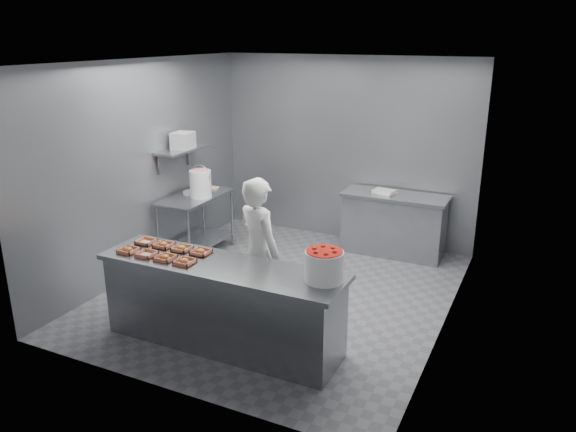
% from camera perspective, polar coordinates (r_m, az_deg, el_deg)
% --- Properties ---
extents(floor, '(4.50, 4.50, 0.00)m').
position_cam_1_polar(floor, '(7.11, -0.75, -7.74)').
color(floor, '#4C4C51').
rests_on(floor, ground).
extents(ceiling, '(4.50, 4.50, 0.00)m').
position_cam_1_polar(ceiling, '(6.40, -0.86, 15.43)').
color(ceiling, white).
rests_on(ceiling, wall_back).
extents(wall_back, '(4.00, 0.04, 2.80)m').
position_cam_1_polar(wall_back, '(8.64, 5.88, 6.67)').
color(wall_back, slate).
rests_on(wall_back, ground).
extents(wall_left, '(0.04, 4.50, 2.80)m').
position_cam_1_polar(wall_left, '(7.69, -14.32, 4.78)').
color(wall_left, slate).
rests_on(wall_left, ground).
extents(wall_right, '(0.04, 4.50, 2.80)m').
position_cam_1_polar(wall_right, '(6.04, 16.48, 0.99)').
color(wall_right, slate).
rests_on(wall_right, ground).
extents(service_counter, '(2.60, 0.70, 0.90)m').
position_cam_1_polar(service_counter, '(5.85, -6.70, -8.90)').
color(service_counter, slate).
rests_on(service_counter, ground).
extents(prep_table, '(0.60, 1.20, 0.90)m').
position_cam_1_polar(prep_table, '(8.16, -9.32, -0.03)').
color(prep_table, slate).
rests_on(prep_table, ground).
extents(back_counter, '(1.50, 0.60, 0.90)m').
position_cam_1_polar(back_counter, '(8.31, 10.68, -0.79)').
color(back_counter, slate).
rests_on(back_counter, ground).
extents(wall_shelf, '(0.35, 0.90, 0.03)m').
position_cam_1_polar(wall_shelf, '(8.01, -10.68, 6.65)').
color(wall_shelf, slate).
rests_on(wall_shelf, wall_left).
extents(tray_0, '(0.19, 0.18, 0.06)m').
position_cam_1_polar(tray_0, '(6.15, -15.94, -3.34)').
color(tray_0, tan).
rests_on(tray_0, service_counter).
extents(tray_1, '(0.19, 0.18, 0.04)m').
position_cam_1_polar(tray_1, '(6.00, -14.18, -3.76)').
color(tray_1, tan).
rests_on(tray_1, service_counter).
extents(tray_2, '(0.19, 0.18, 0.06)m').
position_cam_1_polar(tray_2, '(5.86, -12.39, -4.14)').
color(tray_2, tan).
rests_on(tray_2, service_counter).
extents(tray_3, '(0.19, 0.18, 0.06)m').
position_cam_1_polar(tray_3, '(5.72, -10.48, -4.56)').
color(tray_3, tan).
rests_on(tray_3, service_counter).
extents(tray_4, '(0.19, 0.18, 0.04)m').
position_cam_1_polar(tray_4, '(6.35, -14.22, -2.53)').
color(tray_4, tan).
rests_on(tray_4, service_counter).
extents(tray_5, '(0.19, 0.18, 0.06)m').
position_cam_1_polar(tray_5, '(6.21, -12.53, -2.86)').
color(tray_5, tan).
rests_on(tray_5, service_counter).
extents(tray_6, '(0.19, 0.18, 0.06)m').
position_cam_1_polar(tray_6, '(6.07, -10.74, -3.23)').
color(tray_6, tan).
rests_on(tray_6, service_counter).
extents(tray_7, '(0.19, 0.18, 0.06)m').
position_cam_1_polar(tray_7, '(5.94, -8.86, -3.61)').
color(tray_7, tan).
rests_on(tray_7, service_counter).
extents(worker, '(0.72, 0.62, 1.67)m').
position_cam_1_polar(worker, '(6.12, -2.97, -3.65)').
color(worker, silver).
rests_on(worker, ground).
extents(strawberry_tub, '(0.36, 0.36, 0.30)m').
position_cam_1_polar(strawberry_tub, '(5.21, 3.69, -4.97)').
color(strawberry_tub, white).
rests_on(strawberry_tub, service_counter).
extents(glaze_bucket, '(0.32, 0.30, 0.46)m').
position_cam_1_polar(glaze_bucket, '(7.95, -8.89, 3.33)').
color(glaze_bucket, white).
rests_on(glaze_bucket, prep_table).
extents(bucket_lid, '(0.33, 0.33, 0.02)m').
position_cam_1_polar(bucket_lid, '(8.20, -9.55, 2.38)').
color(bucket_lid, white).
rests_on(bucket_lid, prep_table).
extents(rag, '(0.16, 0.14, 0.02)m').
position_cam_1_polar(rag, '(8.41, -7.70, 2.86)').
color(rag, '#CCB28C').
rests_on(rag, prep_table).
extents(appliance, '(0.30, 0.33, 0.22)m').
position_cam_1_polar(appliance, '(8.01, -10.63, 7.57)').
color(appliance, gray).
rests_on(appliance, wall_shelf).
extents(paper_stack, '(0.34, 0.29, 0.05)m').
position_cam_1_polar(paper_stack, '(8.21, 9.76, 2.48)').
color(paper_stack, silver).
rests_on(paper_stack, back_counter).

